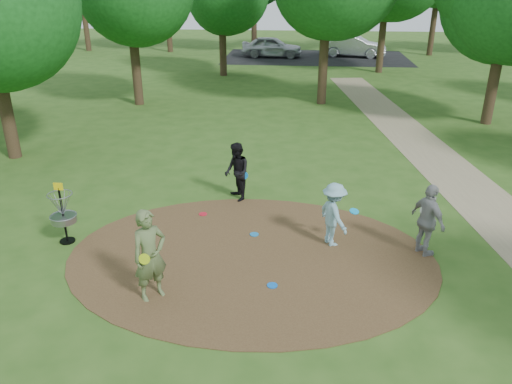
{
  "coord_description": "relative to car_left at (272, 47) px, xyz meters",
  "views": [
    {
      "loc": [
        1.02,
        -9.8,
        5.95
      ],
      "look_at": [
        0.0,
        1.2,
        1.1
      ],
      "focal_mm": 35.0,
      "sensor_mm": 36.0,
      "label": 1
    }
  ],
  "objects": [
    {
      "name": "ground",
      "position": [
        1.41,
        -29.82,
        -0.79
      ],
      "size": [
        100.0,
        100.0,
        0.0
      ],
      "primitive_type": "plane",
      "color": "#2D5119",
      "rests_on": "ground"
    },
    {
      "name": "dirt_clearing",
      "position": [
        1.41,
        -29.82,
        -0.78
      ],
      "size": [
        8.4,
        8.4,
        0.02
      ],
      "primitive_type": "cylinder",
      "color": "#47301C",
      "rests_on": "ground"
    },
    {
      "name": "parking_lot",
      "position": [
        3.41,
        0.18,
        -0.78
      ],
      "size": [
        14.0,
        8.0,
        0.01
      ],
      "primitive_type": "cube",
      "color": "black",
      "rests_on": "ground"
    },
    {
      "name": "player_observer_with_disc",
      "position": [
        -0.38,
        -31.53,
        0.17
      ],
      "size": [
        0.82,
        0.81,
        1.91
      ],
      "color": "#596B3E",
      "rests_on": "ground"
    },
    {
      "name": "player_throwing_with_disc",
      "position": [
        3.28,
        -29.05,
        -0.01
      ],
      "size": [
        1.11,
        1.16,
        1.56
      ],
      "color": "#7EAEBB",
      "rests_on": "ground"
    },
    {
      "name": "player_walking_with_disc",
      "position": [
        0.69,
        -26.68,
        0.05
      ],
      "size": [
        0.92,
        1.01,
        1.67
      ],
      "color": "black",
      "rests_on": "ground"
    },
    {
      "name": "player_waiting_with_disc",
      "position": [
        5.36,
        -29.32,
        0.08
      ],
      "size": [
        0.85,
        1.09,
        1.73
      ],
      "color": "gray",
      "rests_on": "ground"
    },
    {
      "name": "disc_ground_cyan",
      "position": [
        1.39,
        -28.79,
        -0.76
      ],
      "size": [
        0.22,
        0.22,
        0.02
      ],
      "primitive_type": "cylinder",
      "color": "#1773B9",
      "rests_on": "dirt_clearing"
    },
    {
      "name": "disc_ground_blue",
      "position": [
        1.97,
        -30.96,
        -0.76
      ],
      "size": [
        0.22,
        0.22,
        0.02
      ],
      "primitive_type": "cylinder",
      "color": "blue",
      "rests_on": "dirt_clearing"
    },
    {
      "name": "disc_ground_red",
      "position": [
        -0.09,
        -27.79,
        -0.76
      ],
      "size": [
        0.22,
        0.22,
        0.02
      ],
      "primitive_type": "cylinder",
      "color": "red",
      "rests_on": "dirt_clearing"
    },
    {
      "name": "car_left",
      "position": [
        0.0,
        0.0,
        0.0
      ],
      "size": [
        4.66,
        1.95,
        1.57
      ],
      "primitive_type": "imported",
      "rotation": [
        0.0,
        0.0,
        1.55
      ],
      "color": "#ACB0B4",
      "rests_on": "ground"
    },
    {
      "name": "car_right",
      "position": [
        6.33,
        0.75,
        0.01
      ],
      "size": [
        5.07,
        2.64,
        1.59
      ],
      "primitive_type": "imported",
      "rotation": [
        0.0,
        0.0,
        1.36
      ],
      "color": "#B9BBC2",
      "rests_on": "ground"
    },
    {
      "name": "disc_golf_basket",
      "position": [
        -3.09,
        -29.52,
        0.09
      ],
      "size": [
        0.63,
        0.63,
        1.54
      ],
      "color": "black",
      "rests_on": "ground"
    }
  ]
}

